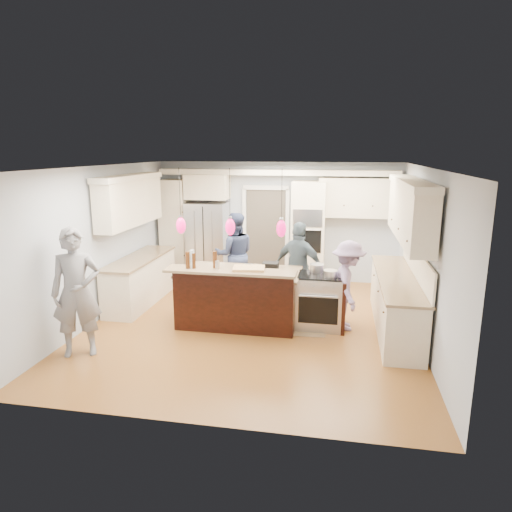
{
  "coord_description": "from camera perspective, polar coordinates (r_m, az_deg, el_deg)",
  "views": [
    {
      "loc": [
        1.41,
        -7.3,
        2.98
      ],
      "look_at": [
        0.0,
        0.35,
        1.15
      ],
      "focal_mm": 32.0,
      "sensor_mm": 36.0,
      "label": 1
    }
  ],
  "objects": [
    {
      "name": "back_upper_cabinets",
      "position": [
        10.37,
        -1.66,
        5.97
      ],
      "size": [
        5.3,
        0.61,
        2.54
      ],
      "color": "beige",
      "rests_on": "ground"
    },
    {
      "name": "ground_plane",
      "position": [
        8.01,
        -0.46,
        -8.6
      ],
      "size": [
        6.0,
        6.0,
        0.0
      ],
      "primitive_type": "plane",
      "color": "#A56A2D",
      "rests_on": "ground"
    },
    {
      "name": "beer_bottle_a",
      "position": [
        7.33,
        -7.79,
        -0.59
      ],
      "size": [
        0.08,
        0.08,
        0.25
      ],
      "primitive_type": "cylinder",
      "rotation": [
        0.0,
        0.0,
        -0.42
      ],
      "color": "#43210B",
      "rests_on": "kitchen_island"
    },
    {
      "name": "refrigerator",
      "position": [
        10.58,
        -6.03,
        1.82
      ],
      "size": [
        0.9,
        0.7,
        1.8
      ],
      "primitive_type": "cube",
      "color": "#B7B7BC",
      "rests_on": "ground"
    },
    {
      "name": "water_bottle",
      "position": [
        7.34,
        -7.97,
        -0.38
      ],
      "size": [
        0.07,
        0.07,
        0.3
      ],
      "primitive_type": "cylinder",
      "rotation": [
        0.0,
        0.0,
        -0.06
      ],
      "color": "silver",
      "rests_on": "kitchen_island"
    },
    {
      "name": "right_counter_run",
      "position": [
        7.91,
        17.63,
        -1.48
      ],
      "size": [
        0.64,
        3.1,
        2.51
      ],
      "color": "beige",
      "rests_on": "ground"
    },
    {
      "name": "person_range_side",
      "position": [
        7.77,
        11.42,
        -3.64
      ],
      "size": [
        0.66,
        1.03,
        1.52
      ],
      "primitive_type": "imported",
      "rotation": [
        0.0,
        0.0,
        1.67
      ],
      "color": "#8E77A0",
      "rests_on": "ground"
    },
    {
      "name": "floor_rug",
      "position": [
        8.02,
        6.18,
        -8.6
      ],
      "size": [
        0.72,
        1.02,
        0.01
      ],
      "primitive_type": "cube",
      "rotation": [
        0.0,
        0.0,
        0.04
      ],
      "color": "#9C7D55",
      "rests_on": "ground"
    },
    {
      "name": "room_shell",
      "position": [
        7.53,
        -0.48,
        4.36
      ],
      "size": [
        5.54,
        6.04,
        2.72
      ],
      "color": "#B2BCC6",
      "rests_on": "ground"
    },
    {
      "name": "pendant_lights",
      "position": [
        7.09,
        -3.25,
        3.67
      ],
      "size": [
        1.75,
        0.15,
        1.03
      ],
      "color": "black",
      "rests_on": "ground"
    },
    {
      "name": "island_range",
      "position": [
        7.87,
        8.11,
        -5.6
      ],
      "size": [
        0.82,
        0.71,
        0.92
      ],
      "color": "#B7B7BC",
      "rests_on": "ground"
    },
    {
      "name": "pot_small",
      "position": [
        7.62,
        9.27,
        -2.18
      ],
      "size": [
        0.23,
        0.23,
        0.11
      ],
      "primitive_type": "cylinder",
      "color": "#B7B7BC",
      "rests_on": "island_range"
    },
    {
      "name": "person_bar_end",
      "position": [
        7.11,
        -21.53,
        -4.28
      ],
      "size": [
        0.82,
        0.7,
        1.91
      ],
      "primitive_type": "imported",
      "rotation": [
        0.0,
        0.0,
        0.42
      ],
      "color": "slate",
      "rests_on": "ground"
    },
    {
      "name": "person_far_right",
      "position": [
        8.45,
        5.41,
        -1.44
      ],
      "size": [
        1.07,
        0.75,
        1.69
      ],
      "primitive_type": "imported",
      "rotation": [
        0.0,
        0.0,
        2.76
      ],
      "color": "#44555F",
      "rests_on": "ground"
    },
    {
      "name": "drink_can",
      "position": [
        7.26,
        -4.85,
        -1.12
      ],
      "size": [
        0.08,
        0.08,
        0.13
      ],
      "primitive_type": "cylinder",
      "rotation": [
        0.0,
        0.0,
        -0.15
      ],
      "color": "#B7B7BC",
      "rests_on": "kitchen_island"
    },
    {
      "name": "beer_bottle_c",
      "position": [
        7.32,
        -5.16,
        -0.44
      ],
      "size": [
        0.08,
        0.08,
        0.27
      ],
      "primitive_type": "cylinder",
      "rotation": [
        0.0,
        0.0,
        -0.28
      ],
      "color": "#43210B",
      "rests_on": "kitchen_island"
    },
    {
      "name": "left_cabinets",
      "position": [
        9.17,
        -14.67,
        0.69
      ],
      "size": [
        0.64,
        2.3,
        2.51
      ],
      "color": "beige",
      "rests_on": "ground"
    },
    {
      "name": "person_far_left",
      "position": [
        9.38,
        -2.7,
        0.19
      ],
      "size": [
        1.0,
        0.88,
        1.73
      ],
      "primitive_type": "imported",
      "rotation": [
        0.0,
        0.0,
        3.45
      ],
      "color": "navy",
      "rests_on": "ground"
    },
    {
      "name": "beer_bottle_b",
      "position": [
        7.33,
        -8.55,
        -0.52
      ],
      "size": [
        0.09,
        0.09,
        0.27
      ],
      "primitive_type": "cylinder",
      "rotation": [
        0.0,
        0.0,
        0.36
      ],
      "color": "#43210B",
      "rests_on": "kitchen_island"
    },
    {
      "name": "oven_column",
      "position": [
        10.16,
        6.54,
        2.77
      ],
      "size": [
        0.72,
        0.69,
        2.3
      ],
      "color": "beige",
      "rests_on": "ground"
    },
    {
      "name": "pot_large",
      "position": [
        7.88,
        7.63,
        -1.5
      ],
      "size": [
        0.24,
        0.24,
        0.14
      ],
      "primitive_type": "cylinder",
      "color": "#B7B7BC",
      "rests_on": "island_range"
    },
    {
      "name": "kitchen_island",
      "position": [
        7.96,
        -2.13,
        -5.05
      ],
      "size": [
        2.1,
        1.46,
        1.12
      ],
      "color": "black",
      "rests_on": "ground"
    },
    {
      "name": "cutting_board",
      "position": [
        7.21,
        -0.9,
        -1.55
      ],
      "size": [
        0.54,
        0.41,
        0.04
      ],
      "primitive_type": "cube",
      "rotation": [
        0.0,
        0.0,
        0.13
      ],
      "color": "#DDB666",
      "rests_on": "kitchen_island"
    }
  ]
}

